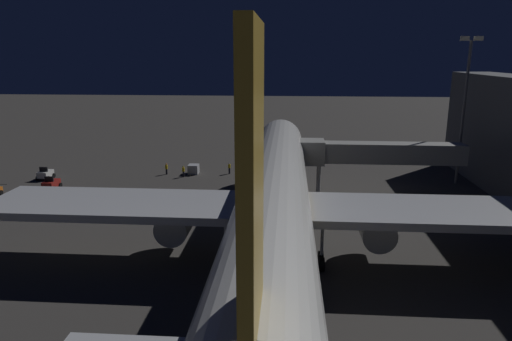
{
  "coord_description": "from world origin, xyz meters",
  "views": [
    {
      "loc": [
        -1.16,
        47.31,
        18.12
      ],
      "look_at": [
        3.0,
        -9.88,
        3.5
      ],
      "focal_mm": 31.97,
      "sensor_mm": 36.0,
      "label": 1
    }
  ],
  "objects": [
    {
      "name": "baggage_tug_spare",
      "position": [
        31.49,
        -10.96,
        0.78
      ],
      "size": [
        1.86,
        2.58,
        1.95
      ],
      "color": "maroon",
      "rests_on": "ground_plane"
    },
    {
      "name": "baggage_container_near_belt",
      "position": [
        13.64,
        -20.95,
        0.71
      ],
      "size": [
        1.57,
        1.71,
        1.43
      ],
      "primitive_type": "cube",
      "color": "#B7BABF",
      "rests_on": "ground_plane"
    },
    {
      "name": "ground_crew_by_belt_loader",
      "position": [
        17.74,
        -20.2,
        0.96
      ],
      "size": [
        0.4,
        0.4,
        1.74
      ],
      "color": "black",
      "rests_on": "ground_plane"
    },
    {
      "name": "ground_crew_near_nose_gear",
      "position": [
        4.18,
        -22.53,
        0.95
      ],
      "size": [
        0.4,
        0.4,
        1.73
      ],
      "color": "black",
      "rests_on": "ground_plane"
    },
    {
      "name": "ground_crew_marshaller_fwd",
      "position": [
        8.01,
        -21.28,
        0.97
      ],
      "size": [
        0.4,
        0.4,
        1.77
      ],
      "color": "black",
      "rests_on": "ground_plane"
    },
    {
      "name": "airliner_at_gate",
      "position": [
        0.0,
        9.71,
        5.94
      ],
      "size": [
        51.1,
        62.05,
        19.16
      ],
      "color": "silver",
      "rests_on": "ground_plane"
    },
    {
      "name": "baggage_tug_lead",
      "position": [
        35.08,
        -16.1,
        0.78
      ],
      "size": [
        1.86,
        2.4,
        1.95
      ],
      "color": "silver",
      "rests_on": "ground_plane"
    },
    {
      "name": "traffic_cone_nose_port",
      "position": [
        -2.2,
        -19.88,
        0.28
      ],
      "size": [
        0.36,
        0.36,
        0.55
      ],
      "primitive_type": "cone",
      "color": "orange",
      "rests_on": "ground_plane"
    },
    {
      "name": "ground_plane",
      "position": [
        0.0,
        0.0,
        0.0
      ],
      "size": [
        320.0,
        320.0,
        0.0
      ],
      "primitive_type": "plane",
      "color": "#383533"
    },
    {
      "name": "apron_floodlight_mast",
      "position": [
        -25.5,
        -18.32,
        11.74
      ],
      "size": [
        2.9,
        0.5,
        20.53
      ],
      "color": "#59595E",
      "rests_on": "ground_plane"
    },
    {
      "name": "ground_crew_under_port_wing",
      "position": [
        14.74,
        -18.81,
        0.96
      ],
      "size": [
        0.4,
        0.4,
        1.74
      ],
      "color": "black",
      "rests_on": "ground_plane"
    },
    {
      "name": "jet_bridge",
      "position": [
        -11.22,
        -9.93,
        6.05
      ],
      "size": [
        20.76,
        3.4,
        7.59
      ],
      "color": "#9E9E99",
      "rests_on": "ground_plane"
    },
    {
      "name": "traffic_cone_nose_starboard",
      "position": [
        2.2,
        -19.88,
        0.28
      ],
      "size": [
        0.36,
        0.36,
        0.55
      ],
      "primitive_type": "cone",
      "color": "orange",
      "rests_on": "ground_plane"
    }
  ]
}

